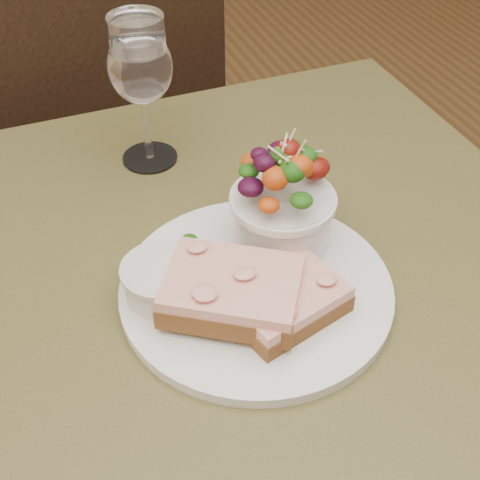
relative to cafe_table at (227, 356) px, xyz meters
name	(u,v)px	position (x,y,z in m)	size (l,w,h in m)	color
cafe_table	(227,356)	(0.00, 0.00, 0.00)	(0.80, 0.80, 0.75)	#443F1D
chair_far	(99,231)	(-0.04, 0.69, -0.36)	(0.51, 0.51, 0.90)	black
dinner_plate	(256,289)	(0.03, -0.01, 0.11)	(0.28, 0.28, 0.01)	white
sandwich_front	(285,300)	(0.04, -0.05, 0.13)	(0.12, 0.11, 0.03)	#442B12
sandwich_back	(233,290)	(0.00, -0.03, 0.14)	(0.16, 0.15, 0.03)	#442B12
ramekin	(162,279)	(-0.06, 0.01, 0.13)	(0.07, 0.07, 0.04)	silver
salad_bowl	(283,198)	(0.08, 0.04, 0.17)	(0.10, 0.10, 0.13)	white
garnish	(183,255)	(-0.03, 0.05, 0.12)	(0.05, 0.04, 0.02)	#163C0B
wine_glass	(141,71)	(-0.01, 0.26, 0.22)	(0.08, 0.08, 0.18)	white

